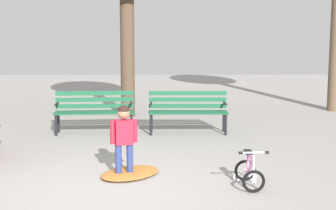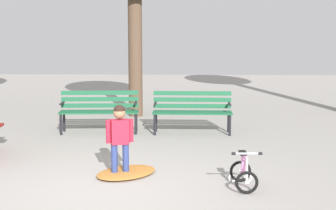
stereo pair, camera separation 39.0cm
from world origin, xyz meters
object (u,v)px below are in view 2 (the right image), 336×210
Objects in this scene: park_bench_far_left at (99,108)px; park_bench_left at (192,108)px; kids_bicycle at (243,173)px; child_standing at (120,135)px.

park_bench_far_left is 1.01× the size of park_bench_left.
park_bench_left is 2.80× the size of kids_bicycle.
park_bench_left is (1.91, -0.02, 0.00)m from park_bench_far_left.
child_standing is at bearing -75.35° from park_bench_far_left.
park_bench_left is at bearing -0.55° from park_bench_far_left.
park_bench_far_left is 1.57× the size of child_standing.
child_standing is 1.81× the size of kids_bicycle.
kids_bicycle is at bearing -80.22° from park_bench_left.
kids_bicycle is (1.70, -0.48, -0.41)m from child_standing.
park_bench_far_left is 2.84× the size of kids_bicycle.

